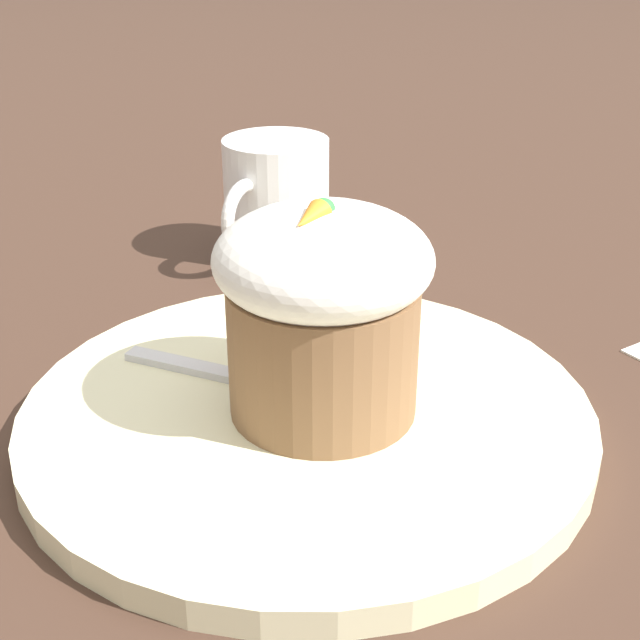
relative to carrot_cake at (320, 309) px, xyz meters
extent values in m
plane|color=#3D281E|center=(0.00, -0.01, -0.07)|extent=(4.00, 4.00, 0.00)
cylinder|color=beige|center=(0.00, -0.01, -0.06)|extent=(0.27, 0.27, 0.01)
cylinder|color=brown|center=(0.00, 0.00, -0.02)|extent=(0.09, 0.09, 0.06)
ellipsoid|color=white|center=(0.00, 0.00, 0.02)|extent=(0.10, 0.10, 0.05)
cone|color=orange|center=(0.01, 0.00, 0.04)|extent=(0.02, 0.01, 0.01)
sphere|color=green|center=(0.00, 0.00, 0.04)|extent=(0.01, 0.01, 0.01)
cube|color=silver|center=(0.00, -0.07, -0.05)|extent=(0.02, 0.08, 0.00)
ellipsoid|color=silver|center=(0.00, -0.02, -0.05)|extent=(0.03, 0.04, 0.01)
cylinder|color=white|center=(-0.19, -0.14, -0.03)|extent=(0.07, 0.07, 0.08)
torus|color=white|center=(-0.15, -0.14, -0.03)|extent=(0.05, 0.01, 0.05)
camera|label=1|loc=(0.31, 0.17, 0.17)|focal=50.00mm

